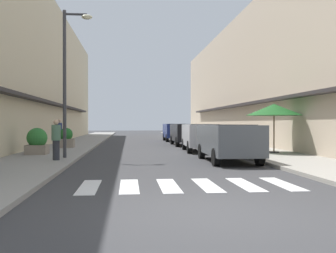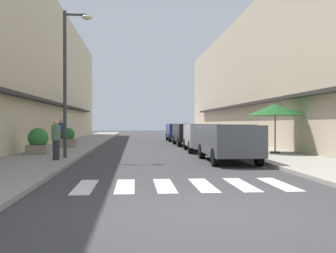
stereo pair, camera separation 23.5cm
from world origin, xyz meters
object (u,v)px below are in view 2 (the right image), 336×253
at_px(parked_car_near, 228,138).
at_px(parked_car_distant, 178,130).
at_px(planter_far, 68,138).
at_px(planter_midblock, 38,142).
at_px(pedestrian_walking_near, 56,139).
at_px(pedestrian_walking_far, 61,132).
at_px(cafe_umbrella, 275,110).
at_px(parked_car_mid, 203,134).
at_px(parked_car_far, 188,132).
at_px(street_lamp, 69,69).

xyz_separation_m(parked_car_near, parked_car_distant, (-0.00, 17.85, -0.00)).
bearing_deg(planter_far, parked_car_distant, 52.73).
relative_size(parked_car_near, planter_midblock, 3.78).
bearing_deg(pedestrian_walking_near, pedestrian_walking_far, -23.72).
xyz_separation_m(parked_car_distant, cafe_umbrella, (2.99, -14.86, 1.23)).
height_order(parked_car_near, pedestrian_walking_far, pedestrian_walking_far).
xyz_separation_m(parked_car_mid, pedestrian_walking_near, (-6.62, -5.51, 0.00)).
bearing_deg(parked_car_far, planter_midblock, -134.27).
xyz_separation_m(cafe_umbrella, pedestrian_walking_far, (-10.90, 5.28, -1.18)).
bearing_deg(pedestrian_walking_near, parked_car_far, -63.40).
relative_size(parked_car_mid, street_lamp, 0.73).
distance_m(parked_car_near, planter_far, 10.97).
distance_m(parked_car_far, pedestrian_walking_far, 8.49).
bearing_deg(street_lamp, parked_car_near, -11.29).
distance_m(street_lamp, planter_far, 7.53).
height_order(parked_car_mid, parked_car_far, same).
distance_m(parked_car_far, planter_far, 8.19).
height_order(parked_car_near, planter_far, parked_car_near).
bearing_deg(parked_car_distant, parked_car_far, -90.00).
height_order(parked_car_near, parked_car_mid, same).
relative_size(parked_car_mid, pedestrian_walking_far, 2.67).
bearing_deg(parked_car_near, parked_car_mid, 90.00).
bearing_deg(cafe_umbrella, planter_far, 154.35).
height_order(parked_car_mid, pedestrian_walking_near, pedestrian_walking_near).
xyz_separation_m(planter_far, pedestrian_walking_far, (-0.43, 0.26, 0.34)).
distance_m(parked_car_distant, planter_far, 12.36).
height_order(planter_far, pedestrian_walking_far, pedestrian_walking_far).
xyz_separation_m(parked_car_near, planter_far, (-7.48, 8.02, -0.29)).
height_order(parked_car_distant, street_lamp, street_lamp).
distance_m(cafe_umbrella, planter_midblock, 11.09).
xyz_separation_m(parked_car_distant, planter_far, (-7.48, -9.83, -0.29)).
xyz_separation_m(parked_car_far, parked_car_distant, (-0.00, 6.50, -0.00)).
relative_size(parked_car_distant, pedestrian_walking_near, 2.68).
height_order(street_lamp, pedestrian_walking_near, street_lamp).
bearing_deg(parked_car_far, parked_car_distant, 90.00).
bearing_deg(parked_car_distant, parked_car_near, -90.00).
distance_m(street_lamp, cafe_umbrella, 9.58).
bearing_deg(parked_car_distant, planter_far, -127.27).
height_order(parked_car_near, planter_midblock, parked_car_near).
relative_size(parked_car_distant, pedestrian_walking_far, 2.52).
distance_m(parked_car_distant, pedestrian_walking_near, 18.88).
xyz_separation_m(parked_car_mid, parked_car_distant, (0.00, 12.17, -0.00)).
relative_size(parked_car_distant, cafe_umbrella, 1.56).
height_order(parked_car_distant, planter_midblock, parked_car_distant).
relative_size(cafe_umbrella, pedestrian_walking_far, 1.61).
bearing_deg(planter_far, cafe_umbrella, -25.65).
relative_size(parked_car_distant, planter_midblock, 3.47).
xyz_separation_m(parked_car_near, pedestrian_walking_far, (-7.91, 8.27, 0.06)).
bearing_deg(parked_car_near, pedestrian_walking_far, 133.72).
relative_size(street_lamp, pedestrian_walking_near, 3.89).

